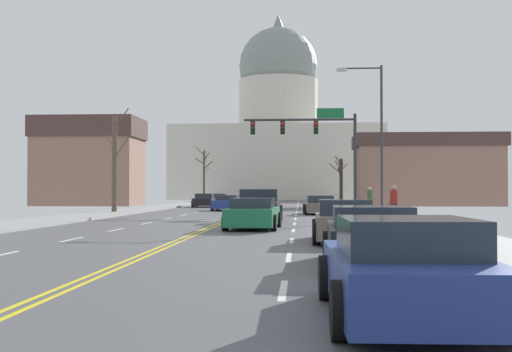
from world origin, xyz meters
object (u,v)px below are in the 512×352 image
at_px(sedan_near_05, 371,238).
at_px(pedestrian_01, 394,201).
at_px(street_lamp_right, 376,127).
at_px(sedan_near_03, 253,214).
at_px(sedan_near_01, 262,208).
at_px(sedan_oncoming_01, 204,201).
at_px(pedestrian_00, 370,198).
at_px(sedan_near_00, 320,205).
at_px(pickup_truck_near_02, 259,207).
at_px(sedan_near_04, 344,222).
at_px(signal_gantry, 315,137).
at_px(sedan_near_06, 404,271).
at_px(bicycle_parked, 390,210).
at_px(sedan_oncoming_02, 218,199).
at_px(sedan_oncoming_00, 227,203).

distance_m(sedan_near_05, pedestrian_01, 17.85).
xyz_separation_m(street_lamp_right, sedan_near_03, (-6.01, -9.86, -4.43)).
bearing_deg(sedan_near_01, sedan_oncoming_01, 105.97).
bearing_deg(pedestrian_00, sedan_oncoming_01, 125.29).
distance_m(sedan_near_00, sedan_near_05, 29.87).
distance_m(sedan_near_00, pickup_truck_near_02, 11.41).
xyz_separation_m(sedan_near_00, sedan_near_04, (0.08, -23.24, 0.03)).
distance_m(signal_gantry, sedan_near_06, 39.37).
bearing_deg(pickup_truck_near_02, pedestrian_01, -11.82).
height_order(sedan_oncoming_01, bicycle_parked, sedan_oncoming_01).
bearing_deg(pickup_truck_near_02, sedan_near_06, -82.31).
relative_size(sedan_near_03, sedan_oncoming_01, 1.00).
bearing_deg(sedan_near_00, bicycle_parked, -63.86).
bearing_deg(sedan_oncoming_02, sedan_near_03, -81.29).
relative_size(sedan_near_05, sedan_oncoming_01, 0.99).
height_order(sedan_near_00, sedan_near_03, sedan_near_03).
xyz_separation_m(signal_gantry, sedan_near_06, (0.21, -39.08, -4.74)).
distance_m(sedan_near_03, sedan_oncoming_02, 45.42).
relative_size(pickup_truck_near_02, sedan_oncoming_01, 1.23).
relative_size(sedan_near_03, bicycle_parked, 2.61).
xyz_separation_m(sedan_near_03, pedestrian_01, (6.25, 4.45, 0.45)).
bearing_deg(sedan_near_01, pedestrian_01, -46.00).
xyz_separation_m(sedan_oncoming_02, pedestrian_01, (13.13, -40.44, 0.49)).
distance_m(sedan_near_04, sedan_oncoming_02, 52.42).
distance_m(street_lamp_right, sedan_near_01, 7.86).
bearing_deg(sedan_oncoming_00, sedan_near_03, -81.32).
xyz_separation_m(signal_gantry, sedan_near_03, (-2.97, -20.27, -4.72)).
height_order(sedan_near_00, sedan_near_01, sedan_near_00).
bearing_deg(sedan_oncoming_02, street_lamp_right, -69.80).
xyz_separation_m(sedan_near_01, pedestrian_00, (6.59, 4.44, 0.49)).
xyz_separation_m(signal_gantry, sedan_oncoming_02, (-9.85, 24.62, -4.77)).
height_order(sedan_near_01, pedestrian_00, pedestrian_00).
xyz_separation_m(sedan_near_01, sedan_near_04, (3.55, -17.77, 0.04)).
height_order(sedan_near_01, sedan_oncoming_00, sedan_near_01).
bearing_deg(sedan_near_05, sedan_oncoming_01, 102.21).
bearing_deg(bicycle_parked, pickup_truck_near_02, -151.55).
height_order(signal_gantry, sedan_near_05, signal_gantry).
bearing_deg(pickup_truck_near_02, sedan_near_00, 73.18).
relative_size(signal_gantry, street_lamp_right, 0.96).
height_order(sedan_oncoming_00, pedestrian_00, pedestrian_00).
height_order(sedan_oncoming_00, pedestrian_01, pedestrian_01).
relative_size(signal_gantry, sedan_oncoming_00, 1.75).
relative_size(street_lamp_right, sedan_oncoming_01, 1.79).
bearing_deg(street_lamp_right, sedan_oncoming_00, 123.54).
bearing_deg(pedestrian_00, signal_gantry, 125.74).
height_order(sedan_oncoming_01, sedan_oncoming_02, sedan_oncoming_01).
bearing_deg(sedan_near_04, pickup_truck_near_02, 105.36).
distance_m(sedan_oncoming_00, bicycle_parked, 18.37).
relative_size(signal_gantry, sedan_oncoming_01, 1.72).
distance_m(sedan_near_05, sedan_oncoming_01, 48.56).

